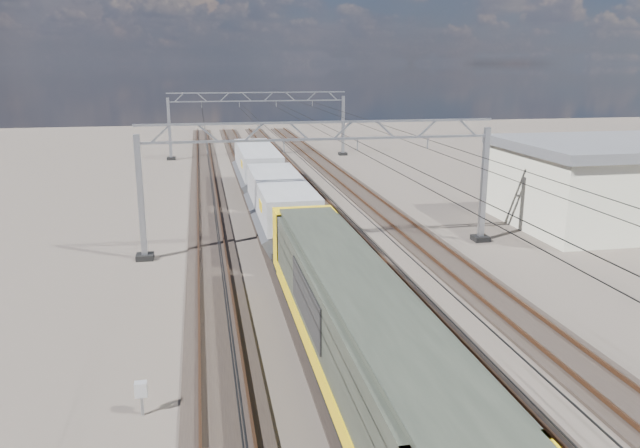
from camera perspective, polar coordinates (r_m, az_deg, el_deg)
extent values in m
plane|color=black|center=(31.04, 1.50, -4.45)|extent=(160.00, 160.00, 0.00)
cube|color=black|center=(30.37, -9.66, -4.97)|extent=(2.60, 140.00, 0.12)
cube|color=brown|center=(30.32, -11.04, -4.75)|extent=(0.08, 140.00, 0.16)
cube|color=brown|center=(30.34, -8.31, -4.62)|extent=(0.08, 140.00, 0.16)
cube|color=black|center=(30.68, -2.16, -4.57)|extent=(2.60, 140.00, 0.12)
cube|color=brown|center=(30.53, -3.50, -4.36)|extent=(0.08, 140.00, 0.16)
cube|color=brown|center=(30.74, -0.83, -4.21)|extent=(0.08, 140.00, 0.16)
cube|color=black|center=(31.49, 5.07, -4.11)|extent=(2.60, 140.00, 0.12)
cube|color=brown|center=(31.26, 3.80, -3.91)|extent=(0.08, 140.00, 0.16)
cube|color=brown|center=(31.64, 6.33, -3.74)|extent=(0.08, 140.00, 0.16)
cube|color=black|center=(32.78, 11.83, -3.61)|extent=(2.60, 140.00, 0.12)
cube|color=brown|center=(32.47, 10.66, -3.43)|extent=(0.08, 140.00, 0.16)
cube|color=brown|center=(33.01, 13.00, -3.26)|extent=(0.08, 140.00, 0.16)
cube|color=gray|center=(33.52, -16.07, 2.26)|extent=(0.30, 0.30, 6.60)
cube|color=gray|center=(36.94, 14.75, 3.44)|extent=(0.30, 0.30, 6.60)
cube|color=black|center=(34.29, -15.71, -2.89)|extent=(0.90, 0.90, 0.30)
cube|color=black|center=(37.64, 14.44, -1.27)|extent=(0.90, 0.90, 0.30)
cube|color=gray|center=(33.43, 0.10, 9.30)|extent=(19.30, 0.18, 0.12)
cube|color=gray|center=(33.52, 0.10, 7.76)|extent=(19.30, 0.18, 0.12)
cube|color=gray|center=(32.92, -14.40, 7.98)|extent=(1.03, 0.10, 0.94)
cube|color=gray|center=(32.87, -10.22, 8.19)|extent=(1.03, 0.10, 0.94)
cube|color=gray|center=(32.98, -6.05, 8.36)|extent=(1.03, 0.10, 0.94)
cube|color=gray|center=(33.26, -1.93, 8.48)|extent=(1.03, 0.10, 0.94)
cube|color=gray|center=(33.71, 2.10, 8.56)|extent=(1.03, 0.10, 0.94)
cube|color=gray|center=(34.32, 6.01, 8.60)|extent=(1.03, 0.10, 0.94)
cube|color=gray|center=(35.08, 9.77, 8.60)|extent=(1.03, 0.10, 0.94)
cube|color=gray|center=(35.98, 13.36, 8.56)|extent=(1.03, 0.10, 0.94)
cube|color=gray|center=(32.95, -10.27, 6.85)|extent=(0.06, 0.06, 0.65)
cube|color=gray|center=(33.24, -3.31, 7.12)|extent=(0.06, 0.06, 0.65)
cube|color=gray|center=(33.99, 3.44, 7.28)|extent=(0.06, 0.06, 0.65)
cube|color=gray|center=(35.19, 9.81, 7.34)|extent=(0.06, 0.06, 0.65)
cube|color=gray|center=(69.08, -13.60, 8.43)|extent=(0.30, 0.30, 6.60)
cube|color=gray|center=(70.81, 2.12, 8.96)|extent=(0.30, 0.30, 6.60)
cube|color=black|center=(69.46, -13.45, 5.85)|extent=(0.90, 0.90, 0.30)
cube|color=black|center=(71.18, 2.10, 6.43)|extent=(0.90, 0.90, 0.30)
cube|color=gray|center=(69.04, -5.73, 11.88)|extent=(19.30, 0.18, 0.12)
cube|color=gray|center=(69.08, -5.71, 11.13)|extent=(19.30, 0.18, 0.12)
cube|color=gray|center=(68.80, -12.76, 11.22)|extent=(1.03, 0.10, 0.94)
cube|color=gray|center=(68.77, -10.75, 11.32)|extent=(1.03, 0.10, 0.94)
cube|color=gray|center=(68.82, -8.73, 11.40)|extent=(1.03, 0.10, 0.94)
cube|color=gray|center=(68.96, -6.72, 11.47)|extent=(1.03, 0.10, 0.94)
cube|color=gray|center=(69.18, -4.72, 11.53)|extent=(1.03, 0.10, 0.94)
cube|color=gray|center=(69.48, -2.73, 11.58)|extent=(1.03, 0.10, 0.94)
cube|color=gray|center=(69.86, -0.76, 11.61)|extent=(1.03, 0.10, 0.94)
cube|color=gray|center=(70.31, 1.18, 11.62)|extent=(1.03, 0.10, 0.94)
cube|color=gray|center=(68.81, -10.77, 10.67)|extent=(0.06, 0.06, 0.65)
cube|color=gray|center=(68.95, -7.39, 10.81)|extent=(0.06, 0.06, 0.65)
cube|color=gray|center=(69.32, -4.03, 10.91)|extent=(0.06, 0.06, 0.65)
cube|color=gray|center=(69.91, -0.71, 10.97)|extent=(0.06, 0.06, 0.65)
cylinder|color=black|center=(36.96, -10.35, 7.14)|extent=(0.03, 140.00, 0.03)
cylinder|color=black|center=(36.91, -10.39, 7.91)|extent=(0.03, 140.00, 0.03)
cylinder|color=black|center=(37.22, -4.14, 7.38)|extent=(0.03, 140.00, 0.03)
cylinder|color=black|center=(37.16, -4.15, 8.15)|extent=(0.03, 140.00, 0.03)
cylinder|color=black|center=(37.89, 1.93, 7.54)|extent=(0.03, 140.00, 0.03)
cylinder|color=black|center=(37.84, 1.94, 8.29)|extent=(0.03, 140.00, 0.03)
cylinder|color=black|center=(38.97, 7.73, 7.61)|extent=(0.03, 140.00, 0.03)
cylinder|color=black|center=(38.91, 7.75, 8.34)|extent=(0.03, 140.00, 0.03)
cube|color=black|center=(25.59, -0.37, -6.86)|extent=(2.20, 3.60, 0.60)
cube|color=black|center=(19.63, 3.19, -12.59)|extent=(2.65, 20.00, 0.25)
cube|color=black|center=(19.81, 3.17, -13.57)|extent=(2.20, 4.50, 0.75)
cube|color=#272C25|center=(19.03, 3.25, -8.78)|extent=(2.65, 17.00, 2.60)
cube|color=yellow|center=(19.19, -0.78, -11.83)|extent=(0.04, 17.00, 0.60)
cube|color=yellow|center=(19.79, 7.06, -11.10)|extent=(0.04, 17.00, 0.60)
cube|color=black|center=(19.54, -1.34, -7.01)|extent=(0.05, 5.00, 1.40)
cube|color=black|center=(20.14, 6.33, -6.43)|extent=(0.05, 5.00, 1.40)
cube|color=#272C25|center=(18.53, 3.31, -4.88)|extent=(2.25, 18.00, 0.15)
cube|color=yellow|center=(27.45, -1.36, -1.41)|extent=(2.65, 1.80, 2.60)
cube|color=yellow|center=(28.22, -1.69, 0.08)|extent=(2.60, 0.46, 1.52)
cube|color=black|center=(28.21, -2.83, 0.27)|extent=(0.85, 0.08, 0.75)
cube|color=black|center=(28.38, -0.63, 0.38)|extent=(0.85, 0.08, 0.75)
cylinder|color=black|center=(28.87, -3.41, -3.53)|extent=(0.36, 0.50, 0.36)
cylinder|color=black|center=(29.13, -0.09, -3.34)|extent=(0.36, 0.50, 0.36)
cylinder|color=white|center=(28.63, -2.91, -2.42)|extent=(0.20, 0.08, 0.20)
cylinder|color=white|center=(28.81, -0.54, -2.30)|extent=(0.20, 0.08, 0.20)
cube|color=black|center=(31.85, -2.57, -2.60)|extent=(2.20, 2.60, 0.55)
cube|color=black|center=(40.47, -4.43, 1.07)|extent=(2.20, 2.60, 0.55)
cube|color=black|center=(36.05, -3.62, 0.01)|extent=(2.40, 13.00, 0.20)
cube|color=gray|center=(35.66, -3.67, 2.68)|extent=(2.80, 12.00, 1.80)
cube|color=#424449|center=(35.83, -5.14, 0.66)|extent=(1.48, 12.00, 1.36)
cube|color=#424449|center=(36.06, -2.14, 0.80)|extent=(1.48, 12.00, 1.36)
cube|color=yellow|center=(32.57, -5.47, 1.70)|extent=(0.04, 1.20, 0.50)
cube|color=black|center=(45.52, -5.19, 2.56)|extent=(2.20, 2.60, 0.55)
cube|color=black|center=(54.33, -6.16, 4.47)|extent=(2.20, 2.60, 0.55)
cube|color=black|center=(49.85, -5.72, 4.00)|extent=(2.40, 13.00, 0.20)
cube|color=gray|center=(49.57, -5.77, 5.96)|extent=(2.80, 12.00, 1.80)
cube|color=#424449|center=(49.69, -6.83, 4.49)|extent=(1.48, 12.00, 1.36)
cube|color=#424449|center=(49.86, -4.65, 4.58)|extent=(1.48, 12.00, 1.36)
cube|color=yellow|center=(46.49, -7.18, 5.48)|extent=(0.04, 1.20, 0.50)
cube|color=gray|center=(19.77, -15.95, -15.66)|extent=(0.08, 0.08, 0.62)
cube|color=#ADAFB5|center=(19.52, -16.06, -14.31)|extent=(0.36, 0.27, 0.44)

